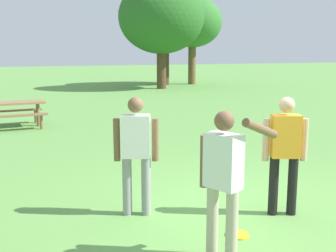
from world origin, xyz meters
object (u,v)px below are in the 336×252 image
at_px(person_thrower, 136,148).
at_px(picnic_table_near, 15,109).
at_px(person_catcher, 285,148).
at_px(frisbee, 238,235).
at_px(tree_broad_center, 165,25).
at_px(tree_tall_left, 161,17).
at_px(person_bystander, 224,174).
at_px(tree_far_right, 192,23).

height_order(person_thrower, picnic_table_near, person_thrower).
height_order(person_catcher, frisbee, person_catcher).
relative_size(frisbee, picnic_table_near, 0.16).
relative_size(picnic_table_near, tree_broad_center, 0.31).
bearing_deg(person_thrower, tree_tall_left, 67.29).
bearing_deg(person_bystander, picnic_table_near, 100.10).
bearing_deg(person_bystander, person_catcher, 29.62).
height_order(person_bystander, frisbee, person_bystander).
distance_m(person_thrower, frisbee, 1.73).
bearing_deg(frisbee, tree_far_right, 65.54).
height_order(person_bystander, tree_far_right, tree_far_right).
xyz_separation_m(person_catcher, tree_broad_center, (7.06, 21.57, 2.97)).
relative_size(person_bystander, tree_broad_center, 0.29).
bearing_deg(tree_broad_center, frisbee, -110.03).
xyz_separation_m(person_thrower, tree_broad_center, (8.92, 20.80, 2.97)).
xyz_separation_m(person_thrower, tree_tall_left, (7.62, 18.21, 3.25)).
height_order(tree_tall_left, tree_far_right, tree_tall_left).
xyz_separation_m(person_thrower, frisbee, (0.93, -1.13, -0.93)).
distance_m(person_bystander, tree_broad_center, 24.11).
bearing_deg(person_thrower, person_bystander, -74.09).
height_order(frisbee, tree_far_right, tree_far_right).
bearing_deg(tree_broad_center, tree_tall_left, -116.67).
distance_m(tree_tall_left, tree_broad_center, 2.91).
height_order(picnic_table_near, tree_broad_center, tree_broad_center).
height_order(person_thrower, frisbee, person_thrower).
height_order(person_thrower, tree_tall_left, tree_tall_left).
relative_size(person_thrower, person_bystander, 1.00).
relative_size(person_thrower, picnic_table_near, 0.93).
bearing_deg(tree_broad_center, picnic_table_near, -127.83).
relative_size(person_bystander, tree_far_right, 0.28).
distance_m(picnic_table_near, tree_far_right, 18.05).
bearing_deg(tree_far_right, person_thrower, -117.68).
distance_m(picnic_table_near, tree_tall_left, 14.16).
bearing_deg(frisbee, tree_tall_left, 70.91).
distance_m(tree_tall_left, tree_far_right, 4.08).
bearing_deg(tree_far_right, tree_tall_left, -142.46).
xyz_separation_m(person_bystander, tree_broad_center, (8.47, 22.37, 2.95)).
height_order(frisbee, picnic_table_near, picnic_table_near).
bearing_deg(frisbee, person_catcher, 21.04).
distance_m(person_catcher, tree_far_right, 23.49).
relative_size(person_thrower, tree_broad_center, 0.29).
xyz_separation_m(person_thrower, picnic_table_near, (-1.21, 7.75, -0.38)).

